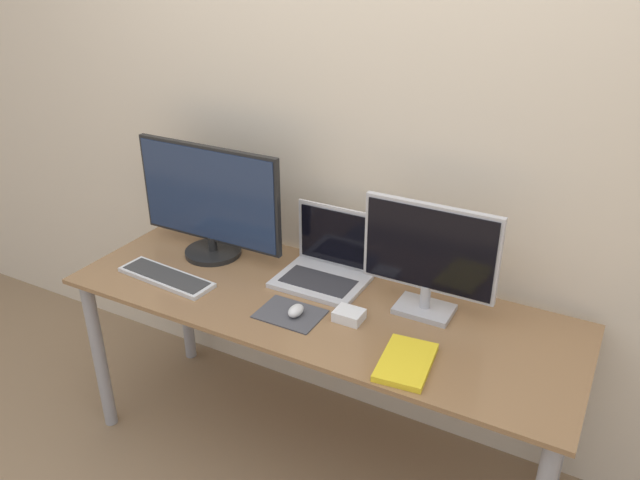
{
  "coord_description": "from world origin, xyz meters",
  "views": [
    {
      "loc": [
        0.92,
        -1.35,
        1.92
      ],
      "look_at": [
        -0.01,
        0.38,
        0.95
      ],
      "focal_mm": 35.0,
      "sensor_mm": 36.0,
      "label": 1
    }
  ],
  "objects": [
    {
      "name": "wall_back",
      "position": [
        0.0,
        0.72,
        1.25
      ],
      "size": [
        7.0,
        0.05,
        2.5
      ],
      "color": "beige",
      "rests_on": "ground_plane"
    },
    {
      "name": "desk",
      "position": [
        0.0,
        0.33,
        0.62
      ],
      "size": [
        1.86,
        0.66,
        0.73
      ],
      "color": "olive",
      "rests_on": "ground_plane"
    },
    {
      "name": "monitor_left",
      "position": [
        -0.55,
        0.45,
        0.96
      ],
      "size": [
        0.65,
        0.23,
        0.46
      ],
      "color": "black",
      "rests_on": "desk"
    },
    {
      "name": "monitor_right",
      "position": [
        0.36,
        0.45,
        0.95
      ],
      "size": [
        0.47,
        0.14,
        0.4
      ],
      "color": "#B2B2B7",
      "rests_on": "desk"
    },
    {
      "name": "laptop",
      "position": [
        -0.05,
        0.5,
        0.79
      ],
      "size": [
        0.33,
        0.26,
        0.26
      ],
      "color": "silver",
      "rests_on": "desk"
    },
    {
      "name": "keyboard",
      "position": [
        -0.58,
        0.19,
        0.74
      ],
      "size": [
        0.41,
        0.15,
        0.02
      ],
      "color": "silver",
      "rests_on": "desk"
    },
    {
      "name": "mousepad",
      "position": [
        -0.04,
        0.21,
        0.73
      ],
      "size": [
        0.22,
        0.16,
        0.0
      ],
      "color": "#47474C",
      "rests_on": "desk"
    },
    {
      "name": "mouse",
      "position": [
        -0.02,
        0.21,
        0.75
      ],
      "size": [
        0.05,
        0.07,
        0.04
      ],
      "color": "silver",
      "rests_on": "mousepad"
    },
    {
      "name": "book",
      "position": [
        0.42,
        0.14,
        0.74
      ],
      "size": [
        0.18,
        0.25,
        0.02
      ],
      "color": "yellow",
      "rests_on": "desk"
    },
    {
      "name": "power_brick",
      "position": [
        0.15,
        0.27,
        0.75
      ],
      "size": [
        0.1,
        0.08,
        0.04
      ],
      "color": "white",
      "rests_on": "desk"
    }
  ]
}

